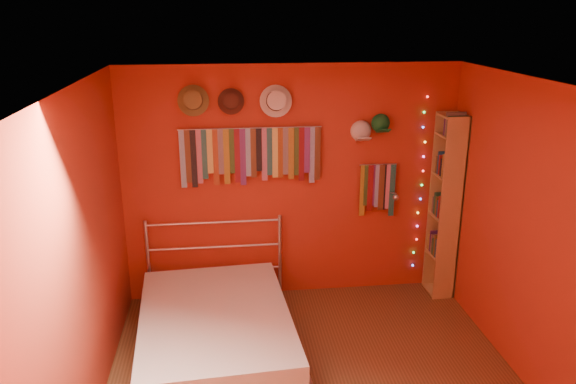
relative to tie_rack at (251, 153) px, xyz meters
name	(u,v)px	position (x,y,z in m)	size (l,w,h in m)	color
back_wall	(291,184)	(0.43, 0.07, -0.36)	(3.50, 0.02, 2.50)	#AE1E1C
right_wall	(537,241)	(2.18, -1.68, -0.36)	(0.02, 3.50, 2.50)	#AE1E1C
left_wall	(82,264)	(-1.32, -1.68, -0.36)	(0.02, 3.50, 2.50)	#AE1E1C
ceiling	(323,86)	(0.43, -1.68, 0.89)	(3.50, 3.50, 0.02)	white
tie_rack	(251,153)	(0.00, 0.00, 0.00)	(1.45, 0.03, 0.60)	silver
small_tie_rack	(378,187)	(1.35, 0.00, -0.41)	(0.40, 0.03, 0.58)	silver
fedora_olive	(193,100)	(-0.55, -0.03, 0.55)	(0.31, 0.17, 0.30)	brown
fedora_brown	(231,101)	(-0.18, -0.03, 0.54)	(0.26, 0.14, 0.26)	#422117
fedora_white	(276,101)	(0.26, -0.04, 0.53)	(0.32, 0.17, 0.32)	silver
cap_white	(361,131)	(1.14, 0.01, 0.20)	(0.20, 0.25, 0.20)	silver
cap_green	(381,123)	(1.34, 0.01, 0.27)	(0.19, 0.23, 0.19)	#16662A
fairy_lights	(420,185)	(1.82, 0.03, -0.41)	(0.06, 0.02, 1.92)	#FF3333
reading_lamp	(395,196)	(1.49, -0.14, -0.47)	(0.06, 0.27, 0.08)	silver
bookshelf	(448,206)	(2.08, -0.15, -0.60)	(0.25, 0.34, 2.00)	#AC894D
bed	(216,330)	(-0.40, -1.02, -1.39)	(1.54, 1.99, 0.94)	silver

